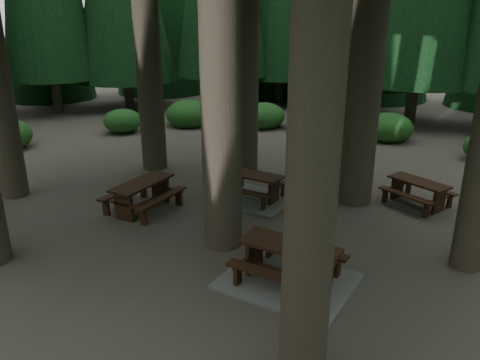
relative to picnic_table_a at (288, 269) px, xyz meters
The scene contains 6 objects.
ground 2.81m from the picnic_table_a, behind, with size 80.00×80.00×0.00m, color #514B42.
picnic_table_a is the anchor object (origin of this frame).
picnic_table_b 4.88m from the picnic_table_a, 166.97° to the left, with size 1.56×1.88×0.78m.
picnic_table_c 4.27m from the picnic_table_a, 130.44° to the left, with size 2.22×1.85×0.74m.
picnic_table_d 5.39m from the picnic_table_a, 77.62° to the left, with size 1.92×1.75×0.68m.
shrub_ring 2.39m from the picnic_table_a, 149.27° to the left, with size 23.86×24.64×1.49m.
Camera 1 is at (6.13, -7.49, 4.82)m, focal length 35.00 mm.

